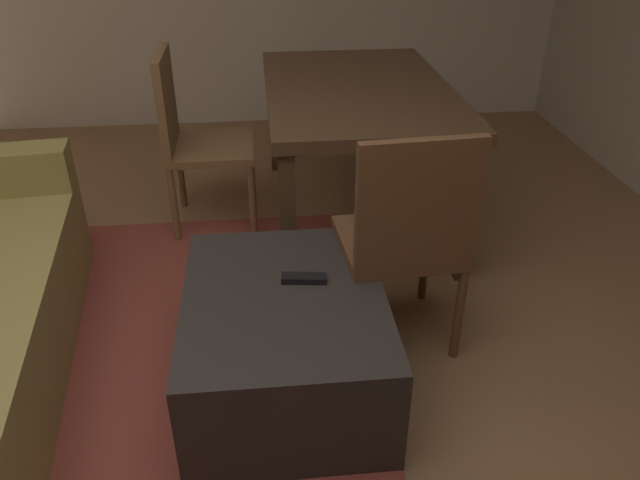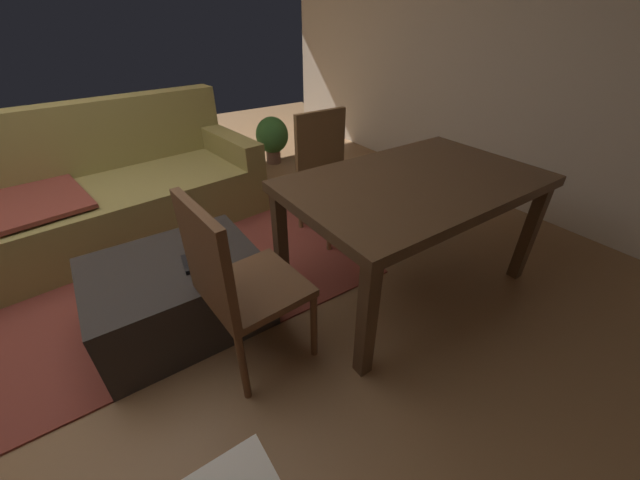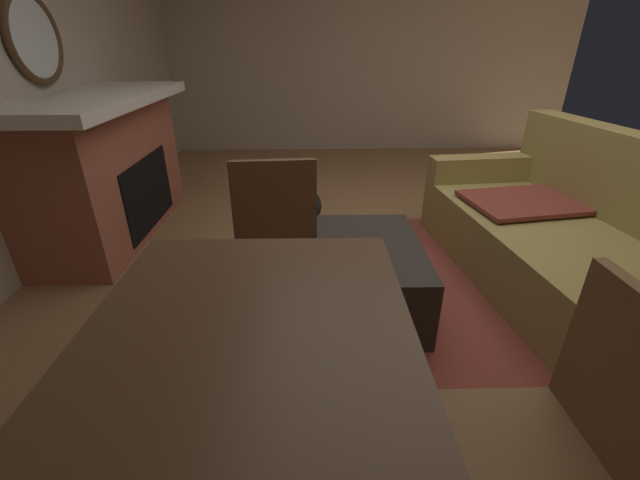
# 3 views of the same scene
# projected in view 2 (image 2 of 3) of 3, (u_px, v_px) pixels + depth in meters

# --- Properties ---
(floor) EXTENTS (8.45, 8.45, 0.00)m
(floor) POSITION_uv_depth(u_px,v_px,m) (81.00, 309.00, 2.19)
(floor) COLOR olive
(wall_right_window_side) EXTENTS (0.12, 5.82, 2.55)m
(wall_right_window_side) POSITION_uv_depth(u_px,v_px,m) (481.00, 47.00, 3.17)
(wall_right_window_side) COLOR beige
(wall_right_window_side) RESTS_ON ground
(area_rug) EXTENTS (2.60, 2.00, 0.01)m
(area_rug) POSITION_uv_depth(u_px,v_px,m) (159.00, 264.00, 2.57)
(area_rug) COLOR brown
(area_rug) RESTS_ON ground
(couch) EXTENTS (2.35, 1.25, 0.96)m
(couch) POSITION_uv_depth(u_px,v_px,m) (108.00, 193.00, 2.84)
(couch) COLOR #9E8E4C
(couch) RESTS_ON ground
(ottoman_coffee_table) EXTENTS (0.89, 0.70, 0.41)m
(ottoman_coffee_table) POSITION_uv_depth(u_px,v_px,m) (179.00, 292.00, 2.02)
(ottoman_coffee_table) COLOR #2D2826
(ottoman_coffee_table) RESTS_ON ground
(tv_remote) EXTENTS (0.07, 0.16, 0.02)m
(tv_remote) POSITION_uv_depth(u_px,v_px,m) (188.00, 264.00, 1.88)
(tv_remote) COLOR black
(tv_remote) RESTS_ON ottoman_coffee_table
(dining_table) EXTENTS (1.49, 0.93, 0.74)m
(dining_table) POSITION_uv_depth(u_px,v_px,m) (414.00, 191.00, 2.08)
(dining_table) COLOR #513823
(dining_table) RESTS_ON ground
(dining_chair_north) EXTENTS (0.44, 0.44, 0.93)m
(dining_chair_north) POSITION_uv_depth(u_px,v_px,m) (328.00, 168.00, 2.75)
(dining_chair_north) COLOR brown
(dining_chair_north) RESTS_ON ground
(dining_chair_west) EXTENTS (0.47, 0.47, 0.93)m
(dining_chair_west) POSITION_uv_depth(u_px,v_px,m) (235.00, 280.00, 1.61)
(dining_chair_west) COLOR brown
(dining_chair_west) RESTS_ON ground
(potted_plant) EXTENTS (0.37, 0.37, 0.53)m
(potted_plant) POSITION_uv_depth(u_px,v_px,m) (272.00, 137.00, 4.14)
(potted_plant) COLOR brown
(potted_plant) RESTS_ON ground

